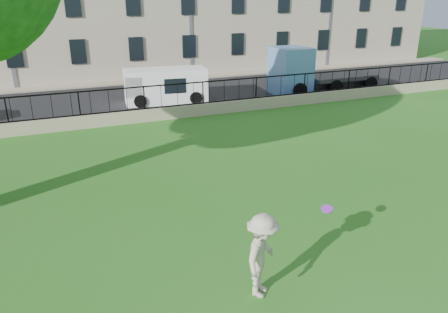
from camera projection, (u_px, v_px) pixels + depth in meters
name	position (u px, v px, depth m)	size (l,w,h in m)	color
ground	(256.00, 243.00, 10.98)	(120.00, 120.00, 0.00)	#266818
retaining_wall	(145.00, 115.00, 21.22)	(50.00, 0.40, 0.60)	gray
iron_railing	(144.00, 98.00, 20.92)	(50.00, 0.05, 1.13)	black
street	(127.00, 100.00, 25.38)	(60.00, 9.00, 0.01)	black
sidewalk	(112.00, 83.00, 29.84)	(60.00, 1.40, 0.12)	gray
man	(262.00, 256.00, 8.84)	(1.19, 0.68, 1.84)	#B3AA91
frisbee	(327.00, 209.00, 10.15)	(0.27, 0.27, 0.03)	purple
white_van	(166.00, 86.00, 24.65)	(4.53, 1.77, 1.90)	white
blue_truck	(323.00, 69.00, 27.30)	(6.74, 2.39, 2.82)	#5587C7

